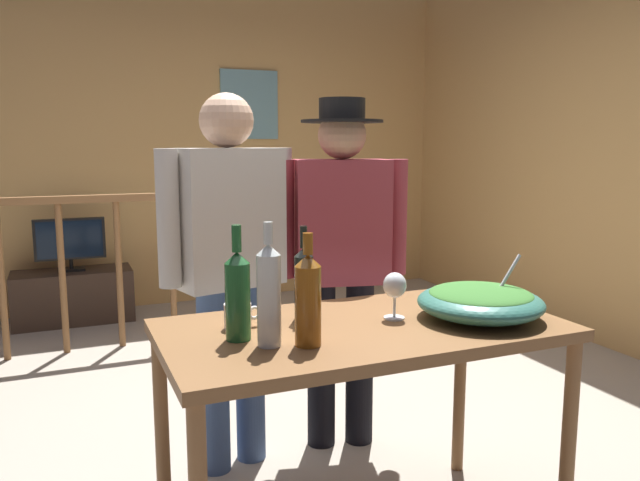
{
  "coord_description": "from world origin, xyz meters",
  "views": [
    {
      "loc": [
        -1.09,
        -2.77,
        1.42
      ],
      "look_at": [
        -0.17,
        -0.59,
        1.04
      ],
      "focal_mm": 35.16,
      "sensor_mm": 36.0,
      "label": 1
    }
  ],
  "objects": [
    {
      "name": "ground_plane",
      "position": [
        0.0,
        0.0,
        0.0
      ],
      "size": [
        7.31,
        7.31,
        0.0
      ],
      "primitive_type": "plane",
      "color": "#9E9384"
    },
    {
      "name": "back_wall",
      "position": [
        0.0,
        2.81,
        1.41
      ],
      "size": [
        4.87,
        0.1,
        2.81
      ],
      "primitive_type": "cube",
      "color": "tan",
      "rests_on": "ground_plane"
    },
    {
      "name": "side_wall_right",
      "position": [
        2.43,
        0.84,
        1.41
      ],
      "size": [
        0.1,
        4.22,
        2.81
      ],
      "primitive_type": "cube",
      "color": "tan",
      "rests_on": "ground_plane"
    },
    {
      "name": "framed_picture",
      "position": [
        0.55,
        2.75,
        1.75
      ],
      "size": [
        0.53,
        0.03,
        0.61
      ],
      "primitive_type": "cube",
      "color": "#67959C"
    },
    {
      "name": "stair_railing",
      "position": [
        -0.51,
        1.68,
        0.66
      ],
      "size": [
        2.64,
        0.1,
        1.12
      ],
      "color": "brown",
      "rests_on": "ground_plane"
    },
    {
      "name": "tv_console",
      "position": [
        -1.02,
        2.46,
        0.21
      ],
      "size": [
        0.9,
        0.4,
        0.41
      ],
      "primitive_type": "cube",
      "color": "#38281E",
      "rests_on": "ground_plane"
    },
    {
      "name": "flat_screen_tv",
      "position": [
        -1.02,
        2.43,
        0.66
      ],
      "size": [
        0.52,
        0.12,
        0.42
      ],
      "color": "black",
      "rests_on": "tv_console"
    },
    {
      "name": "serving_table",
      "position": [
        -0.17,
        -0.96,
        0.72
      ],
      "size": [
        1.34,
        0.7,
        0.81
      ],
      "color": "brown",
      "rests_on": "ground_plane"
    },
    {
      "name": "salad_bowl",
      "position": [
        0.23,
        -1.05,
        0.88
      ],
      "size": [
        0.43,
        0.43,
        0.22
      ],
      "color": "#337060",
      "rests_on": "serving_table"
    },
    {
      "name": "wine_glass",
      "position": [
        -0.04,
        -0.94,
        0.93
      ],
      "size": [
        0.08,
        0.08,
        0.16
      ],
      "color": "silver",
      "rests_on": "serving_table"
    },
    {
      "name": "wine_bottle_green",
      "position": [
        -0.6,
        -0.95,
        0.96
      ],
      "size": [
        0.08,
        0.08,
        0.36
      ],
      "color": "#1E5628",
      "rests_on": "serving_table"
    },
    {
      "name": "wine_bottle_dark",
      "position": [
        -0.33,
        -0.82,
        0.94
      ],
      "size": [
        0.06,
        0.06,
        0.33
      ],
      "color": "black",
      "rests_on": "serving_table"
    },
    {
      "name": "wine_bottle_amber",
      "position": [
        -0.42,
        -1.09,
        0.96
      ],
      "size": [
        0.08,
        0.08,
        0.34
      ],
      "color": "brown",
      "rests_on": "serving_table"
    },
    {
      "name": "wine_bottle_clear",
      "position": [
        -0.53,
        -1.05,
        0.97
      ],
      "size": [
        0.07,
        0.07,
        0.37
      ],
      "color": "silver",
      "rests_on": "serving_table"
    },
    {
      "name": "mug_white",
      "position": [
        -0.57,
        -0.84,
        0.85
      ],
      "size": [
        0.13,
        0.09,
        0.08
      ],
      "color": "white",
      "rests_on": "serving_table"
    },
    {
      "name": "person_standing_left",
      "position": [
        -0.43,
        -0.22,
        0.96
      ],
      "size": [
        0.61,
        0.32,
        1.62
      ],
      "rotation": [
        0.0,
        0.0,
        3.39
      ],
      "color": "#3D5684",
      "rests_on": "ground_plane"
    },
    {
      "name": "person_standing_right",
      "position": [
        0.09,
        -0.22,
        0.96
      ],
      "size": [
        0.59,
        0.37,
        1.61
      ],
      "rotation": [
        0.0,
        0.0,
        2.9
      ],
      "color": "black",
      "rests_on": "ground_plane"
    }
  ]
}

